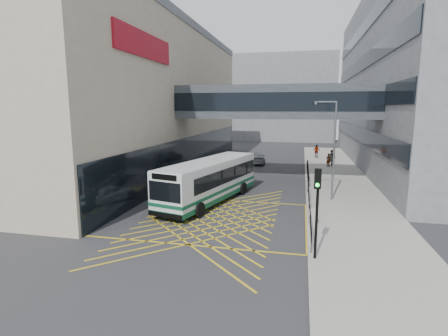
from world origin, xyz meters
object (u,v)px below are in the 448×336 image
Objects in this scene: car_silver at (256,158)px; traffic_light at (317,201)px; street_lamp at (332,145)px; pedestrian_a at (328,160)px; car_dark at (218,172)px; pedestrian_b at (332,158)px; bus at (210,180)px; car_white at (171,196)px; litter_bin at (313,217)px; pedestrian_c at (317,151)px.

car_silver is 1.14× the size of traffic_light.
street_lamp is 4.65× the size of pedestrian_a.
pedestrian_b reaches higher than car_dark.
pedestrian_b is at bearing 92.29° from traffic_light.
bus reaches higher than car_dark.
car_white is at bearing 102.17° from car_dark.
car_white is 10.20m from litter_bin.
pedestrian_c is at bearing 84.73° from street_lamp.
pedestrian_a is (12.17, 19.16, 0.28)m from car_white.
traffic_light reaches higher than pedestrian_b.
car_white is 23.45m from pedestrian_b.
litter_bin is 29.26m from pedestrian_c.
car_dark is 14.24m from pedestrian_a.
pedestrian_c is (1.25, 29.23, 0.43)m from litter_bin.
pedestrian_a is 0.83× the size of pedestrian_b.
pedestrian_a reaches higher than car_white.
bus is 1.57× the size of street_lamp.
car_white is 2.66× the size of pedestrian_a.
car_dark is at bearing 114.02° from bus.
pedestrian_c is at bearing 77.95° from pedestrian_b.
street_lamp is (10.20, -6.80, 3.64)m from car_dark.
bus is 2.73× the size of traffic_light.
bus is 2.66× the size of car_dark.
car_silver is 9.71m from pedestrian_c.
street_lamp is at bearing 175.52° from car_white.
pedestrian_b reaches higher than pedestrian_a.
car_silver is (1.02, 19.00, -0.94)m from bus.
car_silver is at bearing 59.71° from pedestrian_c.
car_dark is at bearing 124.46° from traffic_light.
bus is at bearing 117.57° from car_dark.
traffic_light is 4.65× the size of litter_bin.
car_white is 0.57× the size of street_lamp.
pedestrian_b is 1.07× the size of pedestrian_c.
pedestrian_a is at bearing -144.11° from car_white.
car_white reaches higher than litter_bin.
pedestrian_a is at bearing 81.06° from street_lamp.
street_lamp is at bearing 77.26° from litter_bin.
street_lamp is (8.74, 1.81, 2.63)m from bus.
bus is 26.48m from pedestrian_c.
pedestrian_c is at bearing 85.36° from bus.
car_silver is 0.66× the size of street_lamp.
pedestrian_a reaches higher than car_dark.
bus is 7.33× the size of pedestrian_a.
car_dark is 19.97m from traffic_light.
litter_bin is at bearing 142.53° from car_dark.
bus is at bearing 75.17° from car_silver.
car_dark is at bearing -117.45° from car_white.
traffic_light is at bearing 109.13° from pedestrian_c.
traffic_light is at bearing -90.54° from litter_bin.
street_lamp is at bearing 90.88° from traffic_light.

